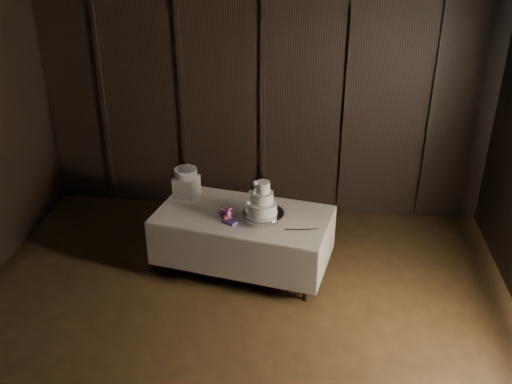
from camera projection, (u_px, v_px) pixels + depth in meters
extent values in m
cube|color=black|center=(212.00, 60.00, 3.83)|extent=(6.04, 7.04, 0.04)
cube|color=black|center=(263.00, 108.00, 7.63)|extent=(6.04, 0.04, 3.04)
cube|color=beige|center=(243.00, 214.00, 6.56)|extent=(2.14, 1.39, 0.01)
cube|color=white|center=(243.00, 244.00, 6.74)|extent=(1.97, 1.25, 0.71)
cylinder|color=silver|center=(263.00, 216.00, 6.42)|extent=(0.60, 0.60, 0.09)
cylinder|color=white|center=(263.00, 208.00, 6.37)|extent=(0.32, 0.32, 0.13)
cylinder|color=white|center=(263.00, 197.00, 6.31)|extent=(0.23, 0.23, 0.13)
cylinder|color=white|center=(263.00, 187.00, 6.25)|extent=(0.16, 0.16, 0.13)
cube|color=white|center=(187.00, 186.00, 6.90)|extent=(0.31, 0.31, 0.25)
cylinder|color=white|center=(186.00, 173.00, 6.82)|extent=(0.33, 0.33, 0.11)
cube|color=silver|center=(297.00, 230.00, 6.23)|extent=(0.37, 0.07, 0.01)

